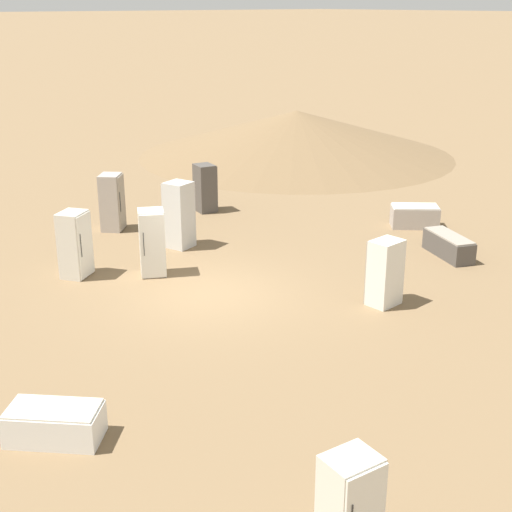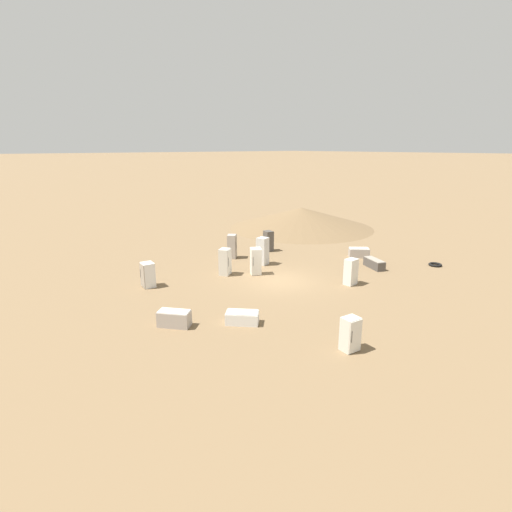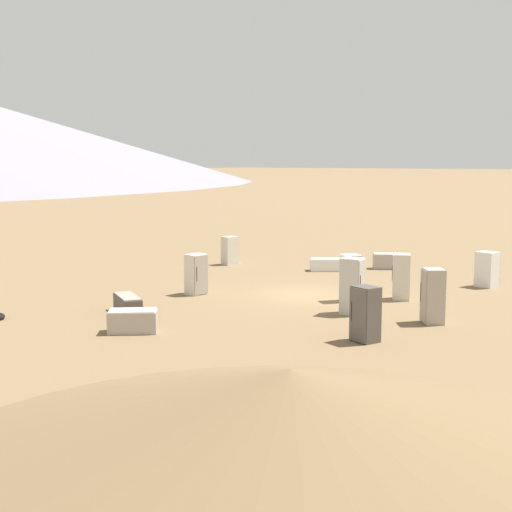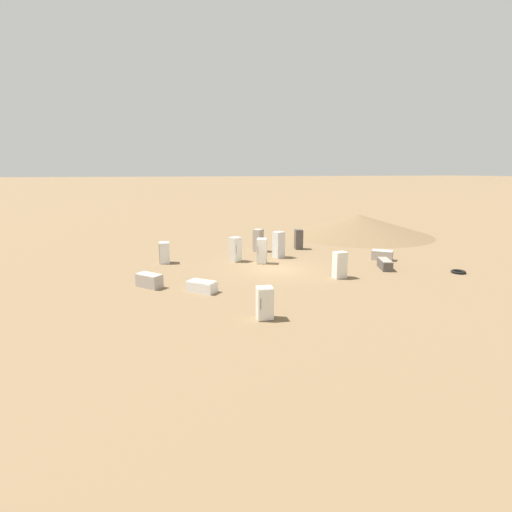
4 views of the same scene
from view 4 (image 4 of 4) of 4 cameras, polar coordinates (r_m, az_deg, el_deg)
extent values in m
plane|color=brown|center=(26.38, 2.89, -1.91)|extent=(1000.00, 1000.00, 0.00)
cone|color=brown|center=(41.81, 14.39, 4.34)|extent=(14.63, 14.63, 2.08)
cube|color=silver|center=(29.84, 3.26, 1.63)|extent=(0.84, 0.85, 1.94)
cube|color=#BCB7AD|center=(30.12, 2.83, 1.73)|extent=(0.23, 0.64, 1.87)
cylinder|color=#2D2D2D|center=(30.27, 3.15, 1.96)|extent=(0.02, 0.02, 0.68)
cube|color=silver|center=(27.92, 0.86, 0.74)|extent=(0.87, 0.88, 1.77)
cube|color=silver|center=(27.60, 0.74, 0.61)|extent=(0.34, 0.57, 1.70)
cylinder|color=#2D2D2D|center=(27.59, 0.26, 0.79)|extent=(0.02, 0.02, 0.62)
cube|color=#A89E93|center=(23.03, -15.00, -3.45)|extent=(1.59, 1.48, 0.72)
cube|color=silver|center=(22.94, -15.05, -2.54)|extent=(1.52, 1.42, 0.04)
cube|color=#4C4742|center=(33.31, 6.08, 2.39)|extent=(0.82, 0.71, 1.63)
cube|color=#56514C|center=(33.38, 6.59, 2.40)|extent=(0.68, 0.18, 1.56)
cylinder|color=#2D2D2D|center=(33.13, 6.75, 2.46)|extent=(0.02, 0.02, 0.57)
cube|color=white|center=(21.63, -7.72, -4.37)|extent=(1.64, 1.63, 0.55)
cube|color=silver|center=(21.55, -7.75, -3.62)|extent=(1.57, 1.56, 0.04)
cube|color=#A89E93|center=(30.52, 17.59, 0.09)|extent=(1.57, 1.62, 0.66)
cube|color=silver|center=(30.45, 17.63, 0.73)|extent=(1.51, 1.55, 0.04)
cube|color=silver|center=(24.60, 11.87, -1.26)|extent=(0.61, 0.77, 1.60)
cube|color=gray|center=(24.85, 11.49, -1.11)|extent=(0.08, 0.71, 1.54)
cylinder|color=#2D2D2D|center=(24.99, 11.96, -0.87)|extent=(0.02, 0.02, 0.56)
cube|color=#4C4742|center=(27.77, 17.92, -1.15)|extent=(1.90, 1.26, 0.59)
cube|color=gray|center=(27.71, 17.97, -0.52)|extent=(1.82, 1.21, 0.04)
cube|color=beige|center=(28.57, -3.00, 0.96)|extent=(0.91, 0.95, 1.75)
cube|color=silver|center=(28.37, -2.51, 0.89)|extent=(0.43, 0.61, 1.68)
cylinder|color=#2D2D2D|center=(28.14, -2.81, 0.97)|extent=(0.02, 0.02, 0.61)
cube|color=#A89E93|center=(32.16, 0.29, 2.26)|extent=(0.95, 0.95, 1.79)
cube|color=gray|center=(32.02, 0.81, 2.21)|extent=(0.54, 0.53, 1.71)
cylinder|color=#2D2D2D|center=(31.76, 0.66, 2.30)|extent=(0.02, 0.02, 0.63)
cube|color=white|center=(28.74, -12.92, 0.47)|extent=(0.87, 0.74, 1.48)
cube|color=gray|center=(28.75, -13.61, 0.44)|extent=(0.77, 0.13, 1.42)
cylinder|color=#2D2D2D|center=(29.01, -13.66, 0.69)|extent=(0.02, 0.02, 0.52)
cube|color=beige|center=(17.49, 1.24, -6.72)|extent=(0.64, 0.75, 1.44)
cube|color=silver|center=(17.21, 1.47, -7.04)|extent=(0.11, 0.66, 1.38)
cylinder|color=#2D2D2D|center=(17.11, 0.71, -6.90)|extent=(0.02, 0.02, 0.50)
torus|color=black|center=(28.46, 26.94, -2.02)|extent=(0.89, 0.89, 0.16)
camera|label=1|loc=(10.58, -19.90, 13.98)|focal=50.00mm
camera|label=2|loc=(9.67, -67.08, 15.67)|focal=28.00mm
camera|label=3|loc=(51.68, 17.87, 10.16)|focal=50.00mm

